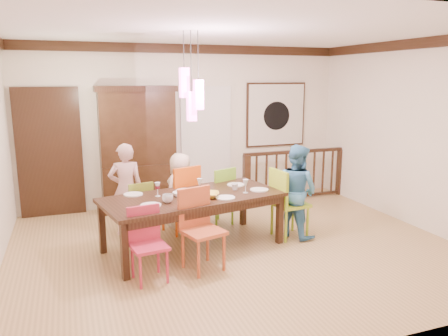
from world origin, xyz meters
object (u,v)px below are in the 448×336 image
object	(u,v)px
china_hutch	(138,149)
person_far_mid	(181,191)
chair_far_left	(138,204)
chair_end_right	(290,198)
balustrade	(295,174)
person_far_left	(126,189)
person_end_right	(296,191)
dining_table	(193,201)

from	to	relation	value
china_hutch	person_far_mid	xyz separation A→B (m)	(0.45, -1.21, -0.50)
china_hutch	chair_far_left	bearing A→B (deg)	-100.10
china_hutch	chair_end_right	bearing A→B (deg)	-49.21
balustrade	person_far_mid	distance (m)	2.64
balustrade	person_far_mid	world-z (taller)	person_far_mid
chair_end_right	person_far_left	bearing A→B (deg)	61.59
chair_far_left	china_hutch	size ratio (longest dim) A/B	0.38
chair_end_right	chair_far_left	bearing A→B (deg)	61.97
chair_far_left	balustrade	world-z (taller)	balustrade
person_end_right	china_hutch	bearing A→B (deg)	19.85
dining_table	china_hutch	size ratio (longest dim) A/B	1.18
chair_end_right	person_far_left	distance (m)	2.43
chair_end_right	person_far_left	size ratio (longest dim) A/B	0.74
chair_end_right	person_end_right	distance (m)	0.14
china_hutch	person_far_mid	distance (m)	1.39
dining_table	balustrade	distance (m)	3.10
balustrade	person_far_left	bearing A→B (deg)	-165.52
china_hutch	person_far_left	bearing A→B (deg)	-107.61
dining_table	person_far_mid	size ratio (longest dim) A/B	2.18
chair_end_right	china_hutch	world-z (taller)	china_hutch
person_far_left	dining_table	bearing A→B (deg)	133.93
chair_end_right	china_hutch	bearing A→B (deg)	35.11
balustrade	person_far_left	size ratio (longest dim) A/B	1.57
dining_table	chair_end_right	size ratio (longest dim) A/B	2.52
dining_table	balustrade	bearing A→B (deg)	23.41
dining_table	person_far_mid	distance (m)	0.90
balustrade	person_far_mid	bearing A→B (deg)	-161.02
chair_far_left	person_far_mid	world-z (taller)	person_far_mid
china_hutch	balustrade	world-z (taller)	china_hutch
balustrade	person_far_left	world-z (taller)	person_far_left
chair_far_left	person_far_mid	size ratio (longest dim) A/B	0.69
chair_far_left	person_far_left	world-z (taller)	person_far_left
chair_far_left	person_far_left	size ratio (longest dim) A/B	0.60
chair_end_right	person_end_right	bearing A→B (deg)	-93.49
chair_end_right	person_far_mid	xyz separation A→B (m)	(-1.41, 0.94, 0.01)
dining_table	person_far_left	world-z (taller)	person_far_left
chair_far_left	chair_end_right	distance (m)	2.26
china_hutch	person_far_left	size ratio (longest dim) A/B	1.58
chair_far_left	person_end_right	size ratio (longest dim) A/B	0.60
chair_far_left	china_hutch	distance (m)	1.46
dining_table	chair_far_left	bearing A→B (deg)	116.91
person_far_left	chair_far_left	bearing A→B (deg)	154.74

